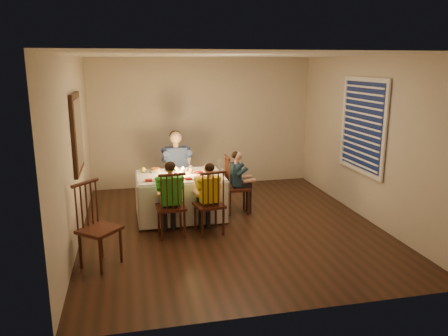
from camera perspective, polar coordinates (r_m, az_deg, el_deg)
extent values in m
plane|color=black|center=(6.90, 0.84, -7.57)|extent=(5.00, 5.00, 0.00)
cube|color=#BDB3A1|center=(6.42, -19.08, 2.15)|extent=(0.02, 5.00, 2.60)
cube|color=#BDB3A1|center=(7.39, 18.16, 3.63)|extent=(0.02, 5.00, 2.60)
cube|color=#BDB3A1|center=(8.97, -2.82, 5.93)|extent=(4.50, 0.02, 2.60)
plane|color=white|center=(6.44, 0.92, 14.56)|extent=(5.00, 5.00, 0.00)
cube|color=silver|center=(7.09, -5.79, -1.04)|extent=(1.38, 0.99, 0.04)
cube|color=silver|center=(7.65, -6.23, -2.63)|extent=(1.40, 0.04, 0.67)
cube|color=silver|center=(6.71, -5.15, -4.93)|extent=(1.40, 0.04, 0.67)
cube|color=silver|center=(7.30, -0.33, -3.36)|extent=(0.04, 1.01, 0.67)
cube|color=silver|center=(7.13, -11.25, -4.03)|extent=(0.04, 1.01, 0.67)
cylinder|color=white|center=(7.33, -5.80, -0.30)|extent=(0.26, 0.26, 0.02)
cylinder|color=white|center=(6.77, -8.31, -1.55)|extent=(0.26, 0.26, 0.02)
cylinder|color=white|center=(6.81, -3.21, -1.33)|extent=(0.26, 0.26, 0.02)
cylinder|color=white|center=(7.18, -1.85, -0.53)|extent=(0.26, 0.26, 0.02)
cylinder|color=white|center=(7.06, -6.29, -0.52)|extent=(0.06, 0.06, 0.10)
cylinder|color=white|center=(7.08, -5.38, -0.47)|extent=(0.06, 0.06, 0.10)
sphere|color=#FDF142|center=(7.31, -10.53, -0.24)|extent=(0.09, 0.09, 0.09)
sphere|color=orange|center=(7.14, -4.31, -0.39)|extent=(0.08, 0.08, 0.08)
imported|color=white|center=(7.29, -8.96, -0.36)|extent=(0.21, 0.21, 0.05)
cube|color=black|center=(6.68, -18.68, 4.34)|extent=(0.05, 0.95, 1.15)
cube|color=white|center=(6.67, -18.44, 4.36)|extent=(0.01, 0.78, 0.98)
cube|color=#0D1735|center=(7.43, 17.75, 5.28)|extent=(0.01, 1.20, 1.40)
cube|color=white|center=(7.43, 17.65, 5.28)|extent=(0.03, 1.34, 1.54)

